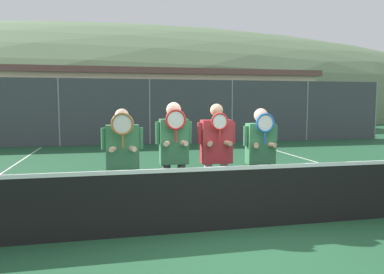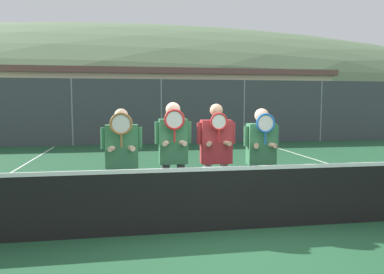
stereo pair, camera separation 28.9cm
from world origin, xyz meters
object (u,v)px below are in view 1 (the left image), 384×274
Objects in this scene: player_leftmost at (123,155)px; car_far_left at (16,121)px; player_center_right at (216,150)px; player_rightmost at (260,151)px; player_center_left at (174,150)px; car_center at (209,119)px; car_right_of_center at (295,118)px; car_left_of_center at (117,120)px.

car_far_left is at bearing 108.46° from player_leftmost.
player_center_right is 1.04× the size of player_rightmost.
player_center_left is at bearing -68.73° from car_far_left.
car_center is at bearing 75.61° from player_center_right.
car_center is at bearing 78.45° from player_rightmost.
player_rightmost is 15.98m from car_right_of_center.
car_center reaches higher than player_rightmost.
car_left_of_center is (-2.04, 14.22, -0.16)m from player_rightmost.
player_center_left reaches higher than car_far_left.
car_center is 4.97m from car_right_of_center.
player_leftmost reaches higher than player_rightmost.
car_far_left reaches higher than car_center.
car_center is at bearing 174.49° from car_right_of_center.
player_leftmost is 0.96× the size of player_center_right.
player_center_right is at bearing -0.50° from player_center_left.
car_right_of_center is at bearing 54.02° from player_leftmost.
car_far_left is 9.94m from car_center.
player_center_left is 0.41× the size of car_left_of_center.
player_rightmost is 14.67m from car_center.
car_right_of_center is (8.64, 13.92, -0.14)m from player_center_right.
player_rightmost is at bearing -119.58° from car_right_of_center.
player_center_right is 15.60m from car_far_left.
car_center is (5.16, 14.41, -0.14)m from player_leftmost.
player_center_right reaches higher than player_rightmost.
player_leftmost is at bearing -109.71° from car_center.
player_leftmost is 14.25m from car_left_of_center.
player_center_right reaches higher than car_left_of_center.
car_far_left is (-4.78, 14.31, -0.13)m from player_leftmost.
car_far_left is at bearing 113.60° from player_center_right.
player_center_left is at bearing -87.57° from car_left_of_center.
car_right_of_center reaches higher than car_left_of_center.
car_far_left is at bearing 178.53° from car_right_of_center.
player_center_left is 0.42× the size of car_far_left.
player_leftmost is 1.00× the size of player_rightmost.
car_far_left is 14.90m from car_right_of_center.
player_rightmost is at bearing 1.45° from player_center_right.
player_leftmost is at bearing -125.98° from car_right_of_center.
car_center is 1.01× the size of car_right_of_center.
player_leftmost is at bearing -71.54° from car_far_left.
car_right_of_center reaches higher than car_far_left.
player_center_left is 0.68m from player_center_right.
player_center_left is 0.42× the size of car_center.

